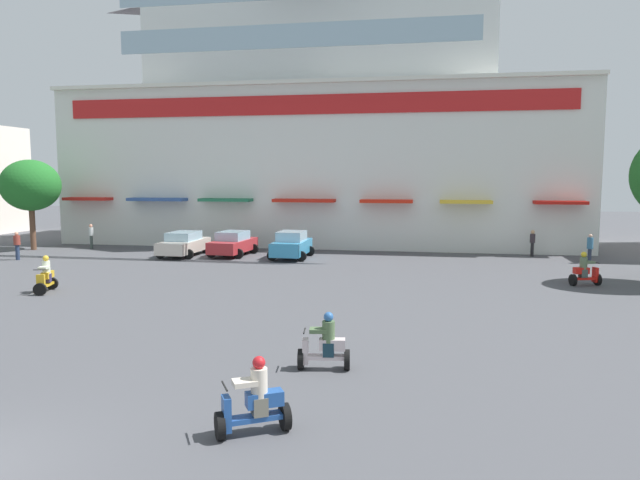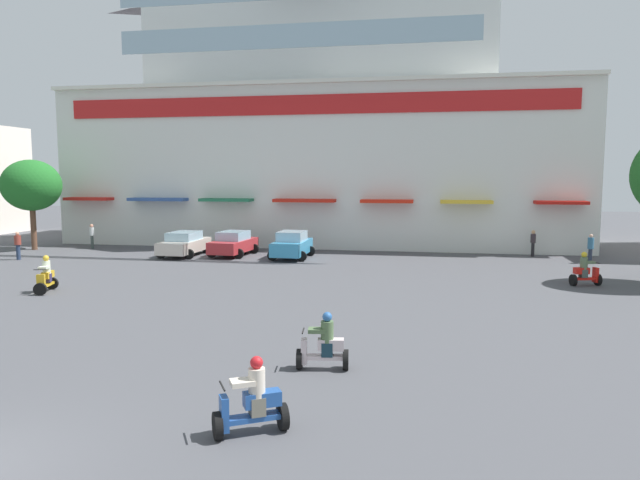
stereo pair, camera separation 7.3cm
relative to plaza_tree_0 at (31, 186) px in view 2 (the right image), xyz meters
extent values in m
plane|color=#4A4B50|center=(17.80, -13.59, -4.23)|extent=(128.00, 128.00, 0.00)
cube|color=silver|center=(17.80, 8.74, 1.16)|extent=(36.15, 10.65, 10.77)
cube|color=silver|center=(17.80, 9.27, 9.91)|extent=(23.90, 9.59, 6.72)
cube|color=red|center=(17.80, 3.35, 5.21)|extent=(33.26, 0.12, 1.24)
cube|color=silver|center=(17.80, 3.31, 6.66)|extent=(36.15, 0.70, 0.24)
cube|color=red|center=(2.29, 2.86, -0.96)|extent=(3.26, 1.10, 0.20)
cube|color=#305091|center=(7.46, 2.86, -0.96)|extent=(4.01, 1.10, 0.20)
cube|color=#1F6544|center=(12.34, 2.86, -0.96)|extent=(3.52, 1.10, 0.20)
cube|color=red|center=(17.66, 2.86, -0.96)|extent=(4.04, 1.10, 0.20)
cube|color=red|center=(23.00, 2.86, -0.96)|extent=(3.31, 1.10, 0.20)
cube|color=gold|center=(27.90, 2.86, -0.96)|extent=(3.15, 1.10, 0.20)
cube|color=red|center=(33.44, 2.86, -0.96)|extent=(3.01, 1.10, 0.20)
cube|color=#99B7C6|center=(17.80, -0.89, 8.56)|extent=(21.03, 0.08, 1.34)
cylinder|color=brown|center=(0.00, 0.00, -2.79)|extent=(0.36, 0.36, 2.89)
ellipsoid|color=#226B27|center=(0.00, 0.00, 0.02)|extent=(3.90, 3.52, 3.33)
cube|color=beige|center=(10.99, -1.01, -3.61)|extent=(1.87, 4.32, 0.70)
cube|color=#9DC2D3|center=(10.99, -1.01, -3.01)|extent=(1.57, 2.17, 0.51)
cylinder|color=black|center=(10.12, 0.33, -3.93)|extent=(0.60, 0.18, 0.60)
cylinder|color=black|center=(11.90, 0.30, -3.93)|extent=(0.60, 0.18, 0.60)
cylinder|color=black|center=(10.07, -2.32, -3.93)|extent=(0.60, 0.18, 0.60)
cylinder|color=black|center=(11.85, -2.36, -3.93)|extent=(0.60, 0.18, 0.60)
cube|color=#B82B30|center=(13.90, -0.36, -3.61)|extent=(2.08, 4.07, 0.70)
cube|color=#95BACF|center=(13.90, -0.36, -2.99)|extent=(1.67, 2.09, 0.52)
cylinder|color=black|center=(13.13, 0.93, -3.93)|extent=(0.61, 0.22, 0.60)
cylinder|color=black|center=(14.87, 0.78, -3.93)|extent=(0.61, 0.22, 0.60)
cylinder|color=black|center=(12.92, -1.50, -3.93)|extent=(0.61, 0.22, 0.60)
cylinder|color=black|center=(14.66, -1.65, -3.93)|extent=(0.61, 0.22, 0.60)
cube|color=#3792C4|center=(17.69, -0.86, -3.57)|extent=(1.77, 3.87, 0.78)
cube|color=#A0BECD|center=(17.69, -0.86, -2.90)|extent=(1.50, 1.94, 0.56)
cylinder|color=black|center=(16.85, 0.34, -3.93)|extent=(0.60, 0.17, 0.60)
cylinder|color=black|center=(18.57, 0.32, -3.93)|extent=(0.60, 0.17, 0.60)
cylinder|color=black|center=(16.81, -2.04, -3.93)|extent=(0.60, 0.17, 0.60)
cylinder|color=black|center=(18.54, -2.06, -3.93)|extent=(0.60, 0.17, 0.60)
cylinder|color=black|center=(21.78, -24.40, -3.97)|extent=(0.38, 0.52, 0.52)
cylinder|color=black|center=(22.88, -23.78, -3.97)|extent=(0.38, 0.52, 0.52)
cube|color=#224E99|center=(22.33, -24.09, -3.91)|extent=(1.10, 0.79, 0.10)
cube|color=#224E99|center=(22.53, -23.98, -3.56)|extent=(0.76, 0.61, 0.28)
cube|color=#224E99|center=(21.89, -24.34, -3.75)|extent=(0.28, 0.35, 0.66)
cylinder|color=black|center=(21.87, -24.35, -3.22)|extent=(0.29, 0.47, 0.04)
cube|color=slate|center=(22.44, -24.03, -3.68)|extent=(0.40, 0.42, 0.36)
cylinder|color=beige|center=(22.44, -24.03, -3.22)|extent=(0.44, 0.44, 0.55)
sphere|color=red|center=(22.44, -24.03, -2.84)|extent=(0.25, 0.25, 0.25)
cube|color=beige|center=(22.20, -24.17, -3.19)|extent=(0.55, 0.51, 0.10)
cylinder|color=black|center=(10.02, -13.26, -3.97)|extent=(0.54, 0.27, 0.52)
cylinder|color=black|center=(9.67, -12.00, -3.97)|extent=(0.54, 0.27, 0.52)
cube|color=gold|center=(9.85, -12.63, -3.91)|extent=(0.57, 1.19, 0.10)
cube|color=gold|center=(9.78, -12.40, -3.51)|extent=(0.48, 0.79, 0.28)
cube|color=gold|center=(9.98, -13.13, -3.73)|extent=(0.35, 0.22, 0.70)
cylinder|color=black|center=(9.99, -13.16, -3.17)|extent=(0.51, 0.17, 0.04)
cube|color=#30294E|center=(9.81, -12.50, -3.63)|extent=(0.38, 0.35, 0.36)
cylinder|color=silver|center=(9.81, -12.50, -3.18)|extent=(0.39, 0.39, 0.55)
sphere|color=gold|center=(9.81, -12.50, -2.79)|extent=(0.25, 0.25, 0.25)
cube|color=silver|center=(9.89, -12.78, -3.15)|extent=(0.44, 0.51, 0.10)
cylinder|color=black|center=(33.09, -6.76, -3.97)|extent=(0.28, 0.54, 0.52)
cylinder|color=black|center=(31.98, -7.08, -3.97)|extent=(0.28, 0.54, 0.52)
cube|color=red|center=(32.54, -6.92, -3.91)|extent=(1.06, 0.56, 0.10)
cube|color=red|center=(32.34, -6.98, -3.55)|extent=(0.71, 0.47, 0.28)
cube|color=red|center=(32.98, -6.79, -3.75)|extent=(0.22, 0.35, 0.67)
cylinder|color=black|center=(33.00, -6.78, -3.21)|extent=(0.18, 0.51, 0.04)
cube|color=#414E49|center=(32.43, -6.95, -3.67)|extent=(0.36, 0.39, 0.36)
cylinder|color=#576C4D|center=(32.43, -6.95, -3.21)|extent=(0.40, 0.40, 0.55)
sphere|color=gold|center=(32.43, -6.95, -2.82)|extent=(0.25, 0.25, 0.25)
cube|color=#576C4D|center=(32.67, -6.88, -3.18)|extent=(0.52, 0.45, 0.10)
cylinder|color=black|center=(22.43, -20.24, -3.97)|extent=(0.21, 0.53, 0.52)
cylinder|color=black|center=(23.59, -20.08, -3.97)|extent=(0.21, 0.53, 0.52)
cube|color=silver|center=(23.01, -20.16, -3.91)|extent=(1.06, 0.41, 0.10)
cube|color=silver|center=(23.22, -20.13, -3.58)|extent=(0.69, 0.38, 0.28)
cube|color=silver|center=(22.54, -20.22, -3.76)|extent=(0.18, 0.34, 0.64)
cylinder|color=black|center=(22.52, -20.23, -3.24)|extent=(0.10, 0.52, 0.04)
cube|color=#183443|center=(23.12, -20.15, -3.70)|extent=(0.32, 0.35, 0.36)
cylinder|color=#4F6944|center=(23.12, -20.15, -3.25)|extent=(0.36, 0.36, 0.54)
sphere|color=#2C5FA1|center=(23.12, -20.15, -2.87)|extent=(0.25, 0.25, 0.25)
cube|color=#4F6944|center=(22.87, -20.18, -3.22)|extent=(0.48, 0.40, 0.10)
cylinder|color=black|center=(31.86, 2.52, -3.81)|extent=(0.25, 0.25, 0.84)
cylinder|color=#342A2F|center=(31.86, 2.52, -3.12)|extent=(0.41, 0.41, 0.53)
sphere|color=tan|center=(31.86, 2.52, -2.74)|extent=(0.23, 0.23, 0.23)
cylinder|color=#242B3C|center=(34.53, 0.19, -3.82)|extent=(0.28, 0.28, 0.82)
cylinder|color=#336588|center=(34.53, 0.19, -3.10)|extent=(0.45, 0.45, 0.62)
sphere|color=#D9A188|center=(34.53, 0.19, -2.69)|extent=(0.21, 0.21, 0.21)
cylinder|color=#424E48|center=(3.48, 1.15, -3.79)|extent=(0.26, 0.26, 0.89)
cylinder|color=silver|center=(3.48, 1.15, -3.07)|extent=(0.41, 0.41, 0.55)
sphere|color=tan|center=(3.48, 1.15, -2.68)|extent=(0.23, 0.23, 0.23)
cylinder|color=navy|center=(2.15, -4.34, -3.79)|extent=(0.31, 0.31, 0.88)
cylinder|color=brown|center=(2.15, -4.34, -3.08)|extent=(0.50, 0.50, 0.53)
sphere|color=tan|center=(2.15, -4.34, -2.70)|extent=(0.22, 0.22, 0.22)
camera|label=1|loc=(25.48, -34.33, 0.67)|focal=32.83mm
camera|label=2|loc=(25.55, -34.32, 0.67)|focal=32.83mm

